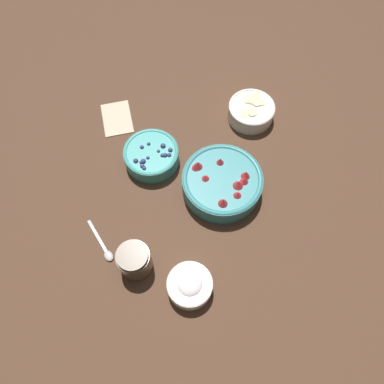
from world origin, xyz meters
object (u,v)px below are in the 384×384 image
object	(u,v)px
bowl_blueberries	(151,155)
bowl_cream	(190,285)
jar_chocolate	(135,261)
bowl_strawberries	(222,182)
bowl_bananas	(251,111)

from	to	relation	value
bowl_blueberries	bowl_cream	xyz separation A→B (m)	(0.38, 0.13, -0.00)
bowl_blueberries	jar_chocolate	distance (m)	0.32
bowl_cream	jar_chocolate	distance (m)	0.15
bowl_blueberries	jar_chocolate	size ratio (longest dim) A/B	1.71
bowl_strawberries	bowl_blueberries	world-z (taller)	bowl_strawberries
bowl_strawberries	bowl_cream	world-z (taller)	bowl_strawberries
bowl_blueberries	bowl_strawberries	bearing A→B (deg)	68.13
bowl_bananas	bowl_blueberries	bearing A→B (deg)	-58.86
bowl_cream	jar_chocolate	xyz separation A→B (m)	(-0.05, -0.14, 0.01)
bowl_strawberries	jar_chocolate	bearing A→B (deg)	-42.50
bowl_strawberries	jar_chocolate	world-z (taller)	jar_chocolate
bowl_strawberries	bowl_bananas	bearing A→B (deg)	161.50
bowl_strawberries	jar_chocolate	size ratio (longest dim) A/B	2.40
bowl_strawberries	bowl_cream	size ratio (longest dim) A/B	1.98
bowl_blueberries	bowl_cream	bearing A→B (deg)	19.53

